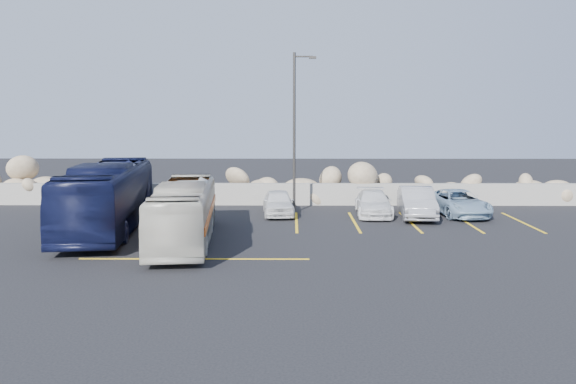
{
  "coord_description": "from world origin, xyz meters",
  "views": [
    {
      "loc": [
        2.4,
        -18.72,
        4.97
      ],
      "look_at": [
        2.23,
        4.0,
        1.83
      ],
      "focal_mm": 35.0,
      "sensor_mm": 36.0,
      "label": 1
    }
  ],
  "objects_px": {
    "tour_coach": "(108,197)",
    "car_d": "(458,203)",
    "car_c": "(373,203)",
    "lamppost": "(295,128)",
    "car_a": "(278,203)",
    "vintage_bus": "(184,212)",
    "car_b": "(417,202)"
  },
  "relations": [
    {
      "from": "lamppost",
      "to": "car_a",
      "type": "relative_size",
      "value": 2.19
    },
    {
      "from": "vintage_bus",
      "to": "car_b",
      "type": "bearing_deg",
      "value": 22.71
    },
    {
      "from": "lamppost",
      "to": "car_a",
      "type": "xyz_separation_m",
      "value": [
        -0.85,
        -0.63,
        -3.67
      ]
    },
    {
      "from": "car_d",
      "to": "car_c",
      "type": "bearing_deg",
      "value": 174.2
    },
    {
      "from": "car_d",
      "to": "lamppost",
      "type": "bearing_deg",
      "value": 169.8
    },
    {
      "from": "car_a",
      "to": "car_d",
      "type": "relative_size",
      "value": 0.81
    },
    {
      "from": "lamppost",
      "to": "car_d",
      "type": "bearing_deg",
      "value": -4.37
    },
    {
      "from": "car_c",
      "to": "car_b",
      "type": "bearing_deg",
      "value": -13.97
    },
    {
      "from": "tour_coach",
      "to": "car_c",
      "type": "xyz_separation_m",
      "value": [
        11.99,
        3.72,
        -0.85
      ]
    },
    {
      "from": "lamppost",
      "to": "tour_coach",
      "type": "distance_m",
      "value": 9.62
    },
    {
      "from": "car_c",
      "to": "car_d",
      "type": "distance_m",
      "value": 4.23
    },
    {
      "from": "tour_coach",
      "to": "car_d",
      "type": "xyz_separation_m",
      "value": [
        16.22,
        3.73,
        -0.83
      ]
    },
    {
      "from": "lamppost",
      "to": "car_c",
      "type": "distance_m",
      "value": 5.4
    },
    {
      "from": "car_b",
      "to": "car_d",
      "type": "height_order",
      "value": "car_b"
    },
    {
      "from": "car_b",
      "to": "car_a",
      "type": "bearing_deg",
      "value": -179.58
    },
    {
      "from": "lamppost",
      "to": "car_c",
      "type": "bearing_deg",
      "value": -9.1
    },
    {
      "from": "tour_coach",
      "to": "car_a",
      "type": "distance_m",
      "value": 8.19
    },
    {
      "from": "vintage_bus",
      "to": "car_d",
      "type": "relative_size",
      "value": 1.9
    },
    {
      "from": "vintage_bus",
      "to": "car_a",
      "type": "relative_size",
      "value": 2.35
    },
    {
      "from": "vintage_bus",
      "to": "car_a",
      "type": "height_order",
      "value": "vintage_bus"
    },
    {
      "from": "vintage_bus",
      "to": "car_d",
      "type": "bearing_deg",
      "value": 20.68
    },
    {
      "from": "lamppost",
      "to": "car_a",
      "type": "bearing_deg",
      "value": -143.44
    },
    {
      "from": "car_c",
      "to": "car_d",
      "type": "xyz_separation_m",
      "value": [
        4.23,
        0.0,
        0.03
      ]
    },
    {
      "from": "tour_coach",
      "to": "car_c",
      "type": "relative_size",
      "value": 2.52
    },
    {
      "from": "vintage_bus",
      "to": "car_c",
      "type": "xyz_separation_m",
      "value": [
        8.25,
        6.09,
        -0.59
      ]
    },
    {
      "from": "car_a",
      "to": "car_d",
      "type": "height_order",
      "value": "car_d"
    },
    {
      "from": "tour_coach",
      "to": "car_d",
      "type": "relative_size",
      "value": 2.32
    },
    {
      "from": "car_a",
      "to": "car_b",
      "type": "relative_size",
      "value": 0.82
    },
    {
      "from": "vintage_bus",
      "to": "car_d",
      "type": "distance_m",
      "value": 13.9
    },
    {
      "from": "car_b",
      "to": "car_c",
      "type": "distance_m",
      "value": 2.11
    },
    {
      "from": "car_b",
      "to": "car_c",
      "type": "relative_size",
      "value": 1.07
    },
    {
      "from": "car_d",
      "to": "vintage_bus",
      "type": "bearing_deg",
      "value": -159.81
    }
  ]
}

